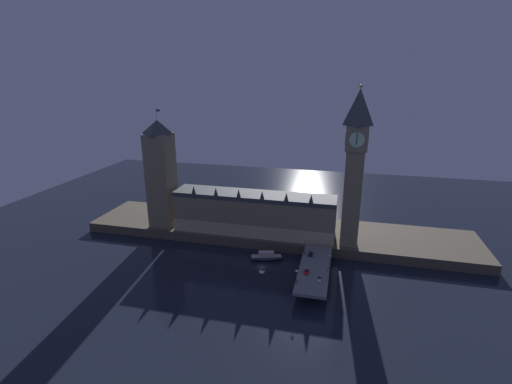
# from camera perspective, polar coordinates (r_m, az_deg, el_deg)

# --- Properties ---
(ground_plane) EXTENTS (400.00, 400.00, 0.00)m
(ground_plane) POSITION_cam_1_polar(r_m,az_deg,el_deg) (184.56, 0.86, -11.51)
(ground_plane) COLOR black
(embankment) EXTENTS (220.00, 42.00, 5.30)m
(embankment) POSITION_cam_1_polar(r_m,az_deg,el_deg) (217.67, 3.18, -6.03)
(embankment) COLOR #4C4438
(embankment) RESTS_ON ground_plane
(parliament_hall) EXTENTS (89.46, 18.79, 26.80)m
(parliament_hall) POSITION_cam_1_polar(r_m,az_deg,el_deg) (206.27, -0.32, -3.23)
(parliament_hall) COLOR #7F7056
(parliament_hall) RESTS_ON embankment
(clock_tower) EXTENTS (10.78, 10.89, 80.22)m
(clock_tower) POSITION_cam_1_polar(r_m,az_deg,el_deg) (187.90, 14.92, 4.11)
(clock_tower) COLOR #7F7056
(clock_tower) RESTS_ON embankment
(victoria_tower) EXTENTS (13.77, 13.77, 67.00)m
(victoria_tower) POSITION_cam_1_polar(r_m,az_deg,el_deg) (218.09, -14.40, 2.74)
(victoria_tower) COLOR #7F7056
(victoria_tower) RESTS_ON embankment
(bridge) EXTENTS (13.55, 46.00, 6.16)m
(bridge) POSITION_cam_1_polar(r_m,az_deg,el_deg) (174.98, 8.96, -11.96)
(bridge) COLOR slate
(bridge) RESTS_ON ground_plane
(car_northbound_lead) EXTENTS (2.02, 3.88, 1.51)m
(car_northbound_lead) POSITION_cam_1_polar(r_m,az_deg,el_deg) (184.04, 8.40, -9.39)
(car_northbound_lead) COLOR black
(car_northbound_lead) RESTS_ON bridge
(car_northbound_trail) EXTENTS (1.85, 4.10, 1.32)m
(car_northbound_trail) POSITION_cam_1_polar(r_m,az_deg,el_deg) (168.80, 7.79, -12.04)
(car_northbound_trail) COLOR red
(car_northbound_trail) RESTS_ON bridge
(car_southbound_lead) EXTENTS (1.88, 3.89, 1.48)m
(car_southbound_lead) POSITION_cam_1_polar(r_m,az_deg,el_deg) (164.22, 9.72, -13.02)
(car_southbound_lead) COLOR silver
(car_southbound_lead) RESTS_ON bridge
(pedestrian_near_rail) EXTENTS (0.38, 0.38, 1.65)m
(pedestrian_near_rail) POSITION_cam_1_polar(r_m,az_deg,el_deg) (161.33, 6.36, -13.38)
(pedestrian_near_rail) COLOR black
(pedestrian_near_rail) RESTS_ON bridge
(pedestrian_mid_walk) EXTENTS (0.38, 0.38, 1.60)m
(pedestrian_mid_walk) POSITION_cam_1_polar(r_m,az_deg,el_deg) (171.35, 10.96, -11.65)
(pedestrian_mid_walk) COLOR black
(pedestrian_mid_walk) RESTS_ON bridge
(pedestrian_far_rail) EXTENTS (0.38, 0.38, 1.74)m
(pedestrian_far_rail) POSITION_cam_1_polar(r_m,az_deg,el_deg) (184.46, 7.48, -9.20)
(pedestrian_far_rail) COLOR black
(pedestrian_far_rail) RESTS_ON bridge
(street_lamp_near) EXTENTS (1.34, 0.60, 5.90)m
(street_lamp_near) POSITION_cam_1_polar(r_m,az_deg,el_deg) (159.89, 6.24, -12.51)
(street_lamp_near) COLOR #2D3333
(street_lamp_near) RESTS_ON bridge
(street_lamp_mid) EXTENTS (1.34, 0.60, 7.07)m
(street_lamp_mid) POSITION_cam_1_polar(r_m,az_deg,el_deg) (171.65, 11.21, -10.25)
(street_lamp_mid) COLOR #2D3333
(street_lamp_mid) RESTS_ON bridge
(street_lamp_far) EXTENTS (1.34, 0.60, 7.21)m
(street_lamp_far) POSITION_cam_1_polar(r_m,az_deg,el_deg) (185.47, 7.50, -7.82)
(street_lamp_far) COLOR #2D3333
(street_lamp_far) RESTS_ON bridge
(boat_upstream) EXTENTS (17.75, 9.09, 4.73)m
(boat_upstream) POSITION_cam_1_polar(r_m,az_deg,el_deg) (190.38, 1.60, -9.96)
(boat_upstream) COLOR #1E2842
(boat_upstream) RESTS_ON ground_plane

